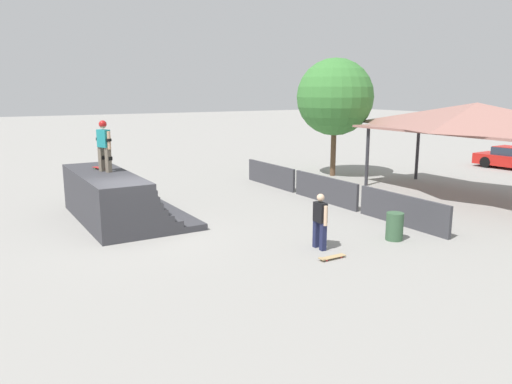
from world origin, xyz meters
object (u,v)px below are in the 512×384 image
skateboard_on_deck (101,168)px  skateboard_on_ground (331,257)px  bystander_walking (320,218)px  tree_beside_pavilion (335,97)px  trash_bin (395,226)px  skater_on_deck (104,142)px

skateboard_on_deck → skateboard_on_ground: bearing=9.9°
skateboard_on_deck → bystander_walking: size_ratio=0.54×
skateboard_on_deck → tree_beside_pavilion: tree_beside_pavilion is taller
skateboard_on_deck → trash_bin: skateboard_on_deck is taller
bystander_walking → trash_bin: bystander_walking is taller
skateboard_on_ground → trash_bin: (-0.42, 2.78, 0.37)m
skater_on_deck → trash_bin: skater_on_deck is taller
skateboard_on_ground → trash_bin: trash_bin is taller
bystander_walking → tree_beside_pavilion: bearing=-37.5°
skater_on_deck → bystander_walking: 8.05m
bystander_walking → tree_beside_pavilion: tree_beside_pavilion is taller
bystander_walking → tree_beside_pavilion: (-9.61, 8.35, 3.22)m
bystander_walking → trash_bin: (0.48, 2.49, -0.48)m
bystander_walking → tree_beside_pavilion: 13.14m
skateboard_on_deck → trash_bin: (7.52, 6.87, -1.33)m
skater_on_deck → skateboard_on_ground: size_ratio=2.13×
tree_beside_pavilion → trash_bin: bearing=-30.1°
skateboard_on_ground → skater_on_deck: bearing=-62.3°
trash_bin → tree_beside_pavilion: bearing=149.9°
tree_beside_pavilion → skater_on_deck: bearing=-76.3°
trash_bin → skateboard_on_ground: bearing=-81.5°
skateboard_on_ground → tree_beside_pavilion: 14.20m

